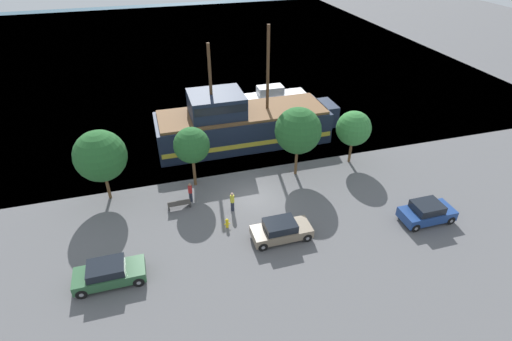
{
  "coord_description": "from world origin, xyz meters",
  "views": [
    {
      "loc": [
        -7.0,
        -24.73,
        19.3
      ],
      "look_at": [
        0.77,
        2.0,
        1.2
      ],
      "focal_mm": 28.0,
      "sensor_mm": 36.0,
      "label": 1
    }
  ],
  "objects_px": {
    "moored_boat_dockside": "(274,96)",
    "pedestrian_walking_near": "(232,202)",
    "fire_hydrant": "(227,223)",
    "bench_promenade_east": "(179,204)",
    "pirate_ship": "(241,123)",
    "parked_car_curb_front": "(109,273)",
    "pedestrian_walking_far": "(190,192)",
    "parked_car_curb_mid": "(281,230)",
    "parked_car_curb_rear": "(427,212)"
  },
  "relations": [
    {
      "from": "bench_promenade_east",
      "to": "pedestrian_walking_far",
      "type": "xyz_separation_m",
      "value": [
        1.01,
        0.74,
        0.41
      ]
    },
    {
      "from": "parked_car_curb_front",
      "to": "pirate_ship",
      "type": "bearing_deg",
      "value": 51.05
    },
    {
      "from": "parked_car_curb_rear",
      "to": "fire_hydrant",
      "type": "xyz_separation_m",
      "value": [
        -14.29,
        3.35,
        -0.36
      ]
    },
    {
      "from": "parked_car_curb_front",
      "to": "pedestrian_walking_near",
      "type": "height_order",
      "value": "pedestrian_walking_near"
    },
    {
      "from": "parked_car_curb_front",
      "to": "pedestrian_walking_far",
      "type": "xyz_separation_m",
      "value": [
        6.0,
        6.83,
        0.12
      ]
    },
    {
      "from": "pedestrian_walking_near",
      "to": "parked_car_curb_rear",
      "type": "bearing_deg",
      "value": -20.98
    },
    {
      "from": "bench_promenade_east",
      "to": "pedestrian_walking_far",
      "type": "bearing_deg",
      "value": 36.22
    },
    {
      "from": "pedestrian_walking_far",
      "to": "parked_car_curb_rear",
      "type": "bearing_deg",
      "value": -23.86
    },
    {
      "from": "bench_promenade_east",
      "to": "pedestrian_walking_near",
      "type": "bearing_deg",
      "value": -18.86
    },
    {
      "from": "moored_boat_dockside",
      "to": "parked_car_curb_mid",
      "type": "height_order",
      "value": "moored_boat_dockside"
    },
    {
      "from": "parked_car_curb_rear",
      "to": "pedestrian_walking_near",
      "type": "xyz_separation_m",
      "value": [
        -13.45,
        5.16,
        0.05
      ]
    },
    {
      "from": "fire_hydrant",
      "to": "pedestrian_walking_far",
      "type": "relative_size",
      "value": 0.46
    },
    {
      "from": "parked_car_curb_front",
      "to": "fire_hydrant",
      "type": "relative_size",
      "value": 5.56
    },
    {
      "from": "parked_car_curb_front",
      "to": "bench_promenade_east",
      "type": "relative_size",
      "value": 2.45
    },
    {
      "from": "parked_car_curb_front",
      "to": "pedestrian_walking_near",
      "type": "relative_size",
      "value": 2.6
    },
    {
      "from": "parked_car_curb_mid",
      "to": "fire_hydrant",
      "type": "relative_size",
      "value": 5.43
    },
    {
      "from": "pedestrian_walking_near",
      "to": "pedestrian_walking_far",
      "type": "relative_size",
      "value": 0.98
    },
    {
      "from": "parked_car_curb_mid",
      "to": "pedestrian_walking_near",
      "type": "bearing_deg",
      "value": 122.48
    },
    {
      "from": "moored_boat_dockside",
      "to": "pedestrian_walking_near",
      "type": "relative_size",
      "value": 4.61
    },
    {
      "from": "moored_boat_dockside",
      "to": "bench_promenade_east",
      "type": "bearing_deg",
      "value": -127.39
    },
    {
      "from": "pirate_ship",
      "to": "pedestrian_walking_far",
      "type": "height_order",
      "value": "pirate_ship"
    },
    {
      "from": "moored_boat_dockside",
      "to": "parked_car_curb_front",
      "type": "bearing_deg",
      "value": -127.9
    },
    {
      "from": "moored_boat_dockside",
      "to": "pedestrian_walking_far",
      "type": "bearing_deg",
      "value": -126.43
    },
    {
      "from": "fire_hydrant",
      "to": "bench_promenade_east",
      "type": "height_order",
      "value": "bench_promenade_east"
    },
    {
      "from": "parked_car_curb_front",
      "to": "bench_promenade_east",
      "type": "bearing_deg",
      "value": 50.66
    },
    {
      "from": "moored_boat_dockside",
      "to": "pedestrian_walking_near",
      "type": "distance_m",
      "value": 21.24
    },
    {
      "from": "parked_car_curb_mid",
      "to": "pirate_ship",
      "type": "bearing_deg",
      "value": 86.65
    },
    {
      "from": "pedestrian_walking_near",
      "to": "moored_boat_dockside",
      "type": "bearing_deg",
      "value": 63.19
    },
    {
      "from": "parked_car_curb_front",
      "to": "parked_car_curb_mid",
      "type": "relative_size",
      "value": 1.02
    },
    {
      "from": "parked_car_curb_rear",
      "to": "parked_car_curb_front",
      "type": "bearing_deg",
      "value": 178.99
    },
    {
      "from": "parked_car_curb_front",
      "to": "parked_car_curb_mid",
      "type": "height_order",
      "value": "parked_car_curb_mid"
    },
    {
      "from": "pirate_ship",
      "to": "pedestrian_walking_far",
      "type": "xyz_separation_m",
      "value": [
        -6.26,
        -8.34,
        -1.16
      ]
    },
    {
      "from": "pirate_ship",
      "to": "moored_boat_dockside",
      "type": "bearing_deg",
      "value": 54.03
    },
    {
      "from": "moored_boat_dockside",
      "to": "parked_car_curb_mid",
      "type": "relative_size",
      "value": 1.82
    },
    {
      "from": "pirate_ship",
      "to": "parked_car_curb_mid",
      "type": "relative_size",
      "value": 4.31
    },
    {
      "from": "bench_promenade_east",
      "to": "pedestrian_walking_far",
      "type": "distance_m",
      "value": 1.32
    },
    {
      "from": "parked_car_curb_front",
      "to": "parked_car_curb_rear",
      "type": "height_order",
      "value": "parked_car_curb_rear"
    },
    {
      "from": "parked_car_curb_rear",
      "to": "pedestrian_walking_near",
      "type": "relative_size",
      "value": 2.4
    },
    {
      "from": "pirate_ship",
      "to": "moored_boat_dockside",
      "type": "distance_m",
      "value": 10.64
    },
    {
      "from": "pirate_ship",
      "to": "parked_car_curb_rear",
      "type": "height_order",
      "value": "pirate_ship"
    },
    {
      "from": "pirate_ship",
      "to": "moored_boat_dockside",
      "type": "xyz_separation_m",
      "value": [
        6.2,
        8.55,
        -1.26
      ]
    },
    {
      "from": "parked_car_curb_front",
      "to": "fire_hydrant",
      "type": "xyz_separation_m",
      "value": [
        8.06,
        2.96,
        -0.32
      ]
    },
    {
      "from": "parked_car_curb_rear",
      "to": "fire_hydrant",
      "type": "height_order",
      "value": "parked_car_curb_rear"
    },
    {
      "from": "bench_promenade_east",
      "to": "parked_car_curb_rear",
      "type": "bearing_deg",
      "value": -20.51
    },
    {
      "from": "parked_car_curb_front",
      "to": "parked_car_curb_mid",
      "type": "distance_m",
      "value": 11.45
    },
    {
      "from": "parked_car_curb_front",
      "to": "pedestrian_walking_near",
      "type": "xyz_separation_m",
      "value": [
        8.89,
        4.76,
        0.09
      ]
    },
    {
      "from": "pirate_ship",
      "to": "bench_promenade_east",
      "type": "height_order",
      "value": "pirate_ship"
    },
    {
      "from": "moored_boat_dockside",
      "to": "parked_car_curb_front",
      "type": "height_order",
      "value": "moored_boat_dockside"
    },
    {
      "from": "pirate_ship",
      "to": "bench_promenade_east",
      "type": "distance_m",
      "value": 11.74
    },
    {
      "from": "parked_car_curb_mid",
      "to": "fire_hydrant",
      "type": "distance_m",
      "value": 4.02
    }
  ]
}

